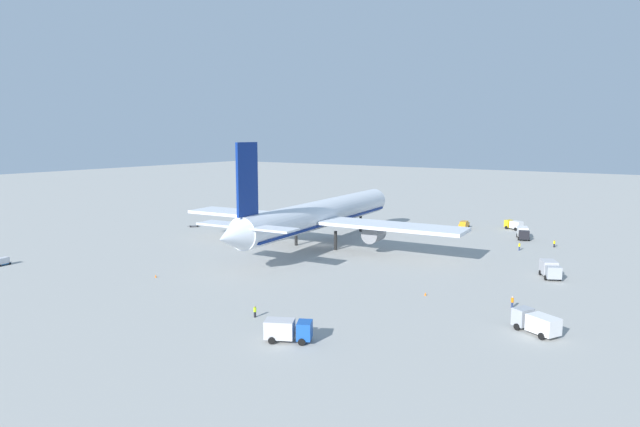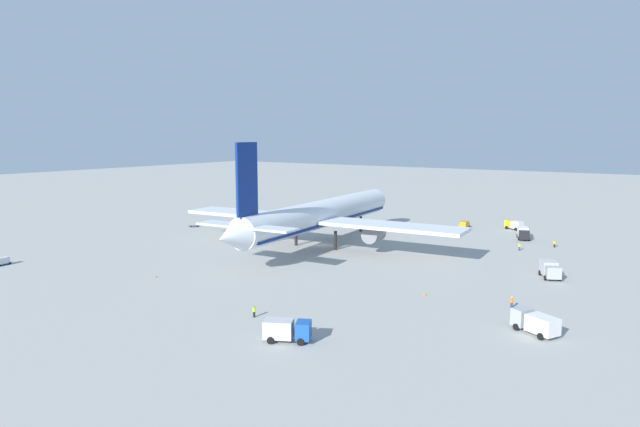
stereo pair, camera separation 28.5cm
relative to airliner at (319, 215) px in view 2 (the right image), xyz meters
name	(u,v)px [view 2 (the right image)]	position (x,y,z in m)	size (l,w,h in m)	color
ground_plane	(322,245)	(1.29, 0.07, -7.21)	(600.00, 600.00, 0.00)	#9E9E99
airliner	(319,215)	(0.00, 0.00, 0.00)	(72.05, 68.45, 24.10)	silver
service_truck_0	(550,269)	(-0.32, -50.06, -5.62)	(6.24, 4.74, 2.91)	#999EA5
service_truck_1	(287,329)	(-50.98, -29.31, -5.68)	(4.65, 6.24, 2.71)	#194CA5
service_truck_2	(514,225)	(47.96, -31.44, -5.84)	(3.90, 5.20, 2.40)	yellow
service_truck_3	(523,233)	(35.51, -36.80, -5.67)	(7.16, 4.37, 2.79)	black
service_truck_4	(535,322)	(-31.02, -54.34, -5.69)	(4.99, 6.51, 2.76)	#999EA5
service_van	(464,225)	(42.58, -19.51, -6.18)	(4.85, 2.37, 1.97)	orange
baggage_cart_0	(194,226)	(3.03, 43.98, -6.95)	(2.86, 2.66, 0.40)	#595B60
baggage_cart_1	(3,261)	(-49.89, 41.54, -6.39)	(3.32, 1.85, 1.52)	#26598C
ground_worker_0	(254,311)	(-46.27, -20.02, -6.38)	(0.50, 0.50, 1.64)	black
ground_worker_1	(554,244)	(28.72, -45.35, -6.35)	(0.52, 0.52, 1.70)	black
ground_worker_2	(512,302)	(-21.97, -49.04, -6.32)	(0.57, 0.57, 1.76)	navy
ground_worker_3	(519,246)	(20.76, -39.58, -6.30)	(0.51, 0.51, 1.79)	navy
traffic_cone_0	(425,294)	(-23.12, -35.84, -6.94)	(0.36, 0.36, 0.55)	orange
traffic_cone_1	(328,216)	(39.01, 22.61, -6.94)	(0.36, 0.36, 0.55)	orange
traffic_cone_2	(262,218)	(24.35, 37.32, -6.94)	(0.36, 0.36, 0.55)	orange
traffic_cone_3	(155,276)	(-39.46, 9.01, -6.94)	(0.36, 0.36, 0.55)	orange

